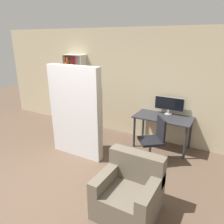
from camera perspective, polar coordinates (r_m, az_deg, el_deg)
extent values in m
plane|color=brown|center=(4.04, -19.57, -19.83)|extent=(16.00, 16.00, 0.00)
cube|color=#C6B793|center=(5.69, 2.21, 7.60)|extent=(8.00, 0.06, 2.70)
cube|color=#2D2D33|center=(5.06, 13.24, -1.40)|extent=(1.28, 0.67, 0.03)
cylinder|color=#2D2D33|center=(5.14, 5.82, -5.26)|extent=(0.05, 0.05, 0.73)
cylinder|color=#2D2D33|center=(4.84, 18.54, -7.76)|extent=(0.05, 0.05, 0.73)
cylinder|color=#2D2D33|center=(5.61, 8.12, -3.24)|extent=(0.05, 0.05, 0.73)
cylinder|color=#2D2D33|center=(5.34, 19.76, -5.37)|extent=(0.05, 0.05, 0.73)
cylinder|color=#B7B7BC|center=(5.26, 14.48, -0.45)|extent=(0.16, 0.16, 0.02)
cylinder|color=#B7B7BC|center=(5.24, 14.53, 0.15)|extent=(0.04, 0.04, 0.10)
cube|color=#B7B7BC|center=(5.19, 14.71, 2.15)|extent=(0.68, 0.02, 0.31)
cube|color=black|center=(5.18, 14.70, 2.14)|extent=(0.65, 0.03, 0.28)
cylinder|color=#4C4C51|center=(4.72, 9.73, -12.60)|extent=(0.52, 0.52, 0.03)
cylinder|color=#4C4C51|center=(4.60, 9.89, -10.13)|extent=(0.05, 0.05, 0.43)
cube|color=black|center=(4.49, 10.07, -7.42)|extent=(0.62, 0.62, 0.05)
cube|color=black|center=(4.46, 12.69, -4.29)|extent=(0.28, 0.33, 0.45)
cube|color=beige|center=(6.53, -11.48, 5.67)|extent=(0.02, 0.29, 2.03)
cube|color=beige|center=(6.15, -7.08, 5.11)|extent=(0.02, 0.29, 2.03)
cube|color=beige|center=(6.43, -8.60, 5.65)|extent=(0.64, 0.02, 2.03)
cube|color=beige|center=(6.63, -8.90, -3.07)|extent=(0.60, 0.25, 0.02)
cube|color=beige|center=(6.46, -9.12, 1.07)|extent=(0.60, 0.25, 0.02)
cube|color=beige|center=(6.33, -9.35, 5.40)|extent=(0.60, 0.25, 0.02)
cube|color=beige|center=(6.24, -9.59, 9.90)|extent=(0.60, 0.25, 0.02)
cube|color=beige|center=(6.18, -9.85, 14.50)|extent=(0.60, 0.25, 0.02)
cube|color=#7A2D84|center=(6.74, -10.78, -1.17)|extent=(0.03, 0.15, 0.35)
cube|color=red|center=(6.70, -10.56, -0.90)|extent=(0.03, 0.20, 0.43)
cube|color=red|center=(6.68, -10.34, -1.40)|extent=(0.03, 0.18, 0.33)
cube|color=#7A2D84|center=(6.68, -9.86, -1.27)|extent=(0.02, 0.17, 0.35)
cube|color=silver|center=(6.57, -11.20, 3.23)|extent=(0.02, 0.17, 0.42)
cube|color=gold|center=(6.53, -11.05, 3.05)|extent=(0.04, 0.14, 0.40)
cube|color=teal|center=(6.56, -10.35, 3.12)|extent=(0.03, 0.17, 0.39)
cube|color=#287A38|center=(6.53, -10.22, 2.86)|extent=(0.03, 0.15, 0.35)
cube|color=#1E4C9E|center=(6.50, -10.01, 2.70)|extent=(0.03, 0.17, 0.32)
cube|color=brown|center=(6.43, -9.99, 2.98)|extent=(0.04, 0.14, 0.42)
cube|color=silver|center=(6.44, -9.52, 2.99)|extent=(0.02, 0.21, 0.42)
cube|color=silver|center=(6.41, -9.43, 2.62)|extent=(0.03, 0.20, 0.35)
cube|color=orange|center=(6.44, -11.53, 7.27)|extent=(0.04, 0.15, 0.37)
cube|color=silver|center=(6.42, -11.14, 7.52)|extent=(0.04, 0.15, 0.43)
cube|color=#232328|center=(6.40, -10.85, 7.29)|extent=(0.03, 0.16, 0.38)
cube|color=red|center=(6.39, -10.53, 6.91)|extent=(0.02, 0.20, 0.30)
cube|color=#287A38|center=(6.40, -10.07, 7.15)|extent=(0.02, 0.14, 0.34)
cube|color=#7A2D84|center=(6.37, -9.85, 7.35)|extent=(0.03, 0.15, 0.39)
cube|color=red|center=(6.33, -9.85, 6.81)|extent=(0.02, 0.16, 0.29)
cube|color=#1E4C9E|center=(6.30, -9.58, 7.40)|extent=(0.03, 0.17, 0.43)
cube|color=orange|center=(6.37, -11.78, 12.04)|extent=(0.03, 0.15, 0.44)
cube|color=gold|center=(6.36, -11.44, 11.39)|extent=(0.03, 0.19, 0.30)
cube|color=silver|center=(6.32, -11.24, 11.97)|extent=(0.03, 0.14, 0.43)
cube|color=red|center=(6.29, -11.02, 11.79)|extent=(0.04, 0.18, 0.40)
cube|color=#287A38|center=(6.28, -10.64, 11.66)|extent=(0.02, 0.19, 0.36)
cube|color=red|center=(6.27, -10.26, 11.97)|extent=(0.04, 0.17, 0.43)
cube|color=silver|center=(4.62, -9.54, -0.13)|extent=(1.21, 0.20, 1.95)
cube|color=beige|center=(4.28, -3.25, -1.41)|extent=(0.01, 0.20, 1.91)
cube|color=#665B4C|center=(3.44, 4.08, -22.15)|extent=(0.85, 0.80, 0.40)
cube|color=#665B4C|center=(3.40, 6.50, -13.75)|extent=(0.85, 0.20, 0.45)
cube|color=#665B4C|center=(3.38, -1.30, -16.45)|extent=(0.16, 0.80, 0.20)
cube|color=#665B4C|center=(3.15, 10.23, -19.78)|extent=(0.16, 0.80, 0.20)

